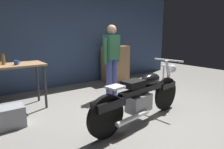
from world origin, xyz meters
TOP-DOWN VIEW (x-y plane):
  - ground_plane at (0.00, 0.00)m, footprint 12.00×12.00m
  - back_wall at (0.00, 2.80)m, footprint 8.00×0.12m
  - workbench at (-1.80, 1.61)m, footprint 1.30×0.64m
  - motorcycle at (-0.10, -0.23)m, footprint 2.18×0.64m
  - person_standing at (0.35, 1.23)m, footprint 0.55×0.32m
  - shop_stool at (1.94, 0.86)m, footprint 0.32×0.32m
  - wooden_dresser at (1.29, 2.30)m, footprint 0.80×0.47m
  - storage_bin at (-1.95, 0.86)m, footprint 0.44×0.32m
  - mug_blue_enamel at (-1.65, 1.51)m, footprint 0.11×0.08m
  - bottle at (-1.84, 1.69)m, footprint 0.06×0.06m

SIDE VIEW (x-z plane):
  - ground_plane at x=0.00m, z-range 0.00..0.00m
  - storage_bin at x=-1.95m, z-range 0.00..0.34m
  - motorcycle at x=-0.10m, z-range -0.05..0.95m
  - shop_stool at x=1.94m, z-range 0.18..0.82m
  - wooden_dresser at x=1.29m, z-range 0.00..1.10m
  - workbench at x=-1.80m, z-range 0.34..1.24m
  - person_standing at x=0.35m, z-range 0.09..1.76m
  - mug_blue_enamel at x=-1.65m, z-range 0.90..0.99m
  - bottle at x=-1.84m, z-range 0.88..1.12m
  - back_wall at x=0.00m, z-range 0.00..3.10m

